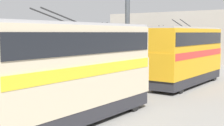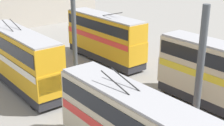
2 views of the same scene
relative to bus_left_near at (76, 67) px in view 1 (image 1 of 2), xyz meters
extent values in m
cube|color=#A8A093|center=(34.54, 5.03, 1.07)|extent=(0.50, 36.00, 7.97)
cylinder|color=#42474C|center=(12.48, 5.03, 1.49)|extent=(0.43, 0.43, 8.82)
cube|color=#333338|center=(12.48, 5.03, -2.88)|extent=(0.78, 0.78, 0.08)
cylinder|color=black|center=(3.93, -1.05, -2.46)|extent=(0.92, 0.30, 0.92)
cylinder|color=black|center=(3.93, 1.05, -2.46)|extent=(0.92, 0.30, 0.92)
cube|color=#28282D|center=(-0.01, 0.00, -2.29)|extent=(10.47, 2.45, 0.76)
cube|color=beige|center=(-0.01, 0.00, -0.85)|extent=(10.68, 2.50, 2.12)
cube|color=yellow|center=(-0.01, 0.00, -0.07)|extent=(10.36, 2.54, 0.55)
cube|color=beige|center=(-0.01, 0.00, 1.15)|extent=(10.58, 2.42, 1.89)
cube|color=black|center=(-0.01, 0.00, 1.25)|extent=(10.26, 2.51, 1.04)
cube|color=#9E9EA3|center=(-0.01, 0.00, 2.16)|extent=(10.47, 2.25, 0.14)
cube|color=black|center=(5.27, 0.00, -0.64)|extent=(0.12, 2.30, 1.35)
cylinder|color=#282828|center=(-1.35, -0.35, 2.52)|extent=(2.35, 0.07, 0.65)
cylinder|color=#282828|center=(-1.35, 0.35, 2.52)|extent=(2.35, 0.07, 0.65)
cylinder|color=black|center=(18.55, -1.05, -2.43)|extent=(0.97, 0.30, 0.97)
cylinder|color=black|center=(18.55, 1.05, -2.43)|extent=(0.97, 0.30, 0.97)
cylinder|color=black|center=(10.63, -1.05, -2.43)|extent=(0.97, 0.30, 0.97)
cylinder|color=black|center=(10.63, 1.05, -2.43)|extent=(0.97, 0.30, 0.97)
cube|color=#28282D|center=(14.49, 0.00, -2.27)|extent=(10.70, 2.45, 0.77)
cube|color=gold|center=(14.49, 0.00, -0.83)|extent=(10.91, 2.50, 2.10)
cube|color=red|center=(14.49, 0.00, -0.06)|extent=(10.59, 2.54, 0.55)
cube|color=gold|center=(14.49, 0.00, 1.15)|extent=(10.81, 2.42, 1.87)
cube|color=black|center=(14.49, 0.00, 1.24)|extent=(10.48, 2.51, 1.03)
cube|color=#9E9EA3|center=(14.49, 0.00, 2.15)|extent=(10.70, 2.25, 0.14)
cube|color=black|center=(19.89, 0.00, -0.63)|extent=(0.12, 2.30, 1.34)
cylinder|color=#282828|center=(13.13, -0.35, 2.51)|extent=(2.35, 0.07, 0.65)
cylinder|color=#282828|center=(13.13, 0.35, 2.51)|extent=(2.35, 0.07, 0.65)
cylinder|color=black|center=(2.43, 9.01, -2.44)|extent=(0.95, 0.30, 0.95)
cylinder|color=black|center=(8.93, 9.01, -2.41)|extent=(1.01, 0.30, 1.01)
cylinder|color=black|center=(8.93, 11.11, -2.41)|extent=(1.01, 0.30, 1.01)
cylinder|color=black|center=(17.15, 9.01, -2.41)|extent=(1.01, 0.30, 1.01)
cylinder|color=black|center=(17.15, 11.11, -2.41)|extent=(1.01, 0.30, 1.01)
cube|color=#28282D|center=(13.14, 10.06, -2.25)|extent=(10.99, 2.45, 0.78)
cube|color=gold|center=(13.14, 10.06, -0.85)|extent=(11.21, 2.50, 2.02)
cube|color=silver|center=(13.14, 10.06, -0.12)|extent=(10.88, 2.54, 0.55)
cube|color=gold|center=(13.14, 10.06, 1.14)|extent=(11.10, 2.42, 1.97)
cube|color=black|center=(13.14, 10.06, 1.24)|extent=(10.76, 2.51, 1.08)
cube|color=#9E9EA3|center=(13.14, 10.06, 2.19)|extent=(10.99, 2.25, 0.14)
cube|color=black|center=(7.59, 10.06, -0.65)|extent=(0.12, 2.30, 1.29)
cylinder|color=#282828|center=(14.54, 9.71, 2.56)|extent=(2.35, 0.07, 0.65)
cylinder|color=#282828|center=(14.54, 10.41, 2.56)|extent=(2.35, 0.07, 0.65)
cylinder|color=black|center=(23.24, 9.01, -2.40)|extent=(1.04, 0.30, 1.04)
cylinder|color=black|center=(23.24, 11.11, -2.40)|extent=(1.04, 0.30, 1.04)
cylinder|color=black|center=(30.04, 9.01, -2.40)|extent=(1.04, 0.30, 1.04)
cylinder|color=black|center=(30.04, 11.11, -2.40)|extent=(1.04, 0.30, 1.04)
cube|color=#28282D|center=(26.74, 10.06, -2.24)|extent=(9.61, 2.45, 0.78)
cube|color=slate|center=(26.74, 10.06, -0.72)|extent=(9.81, 2.50, 2.26)
cube|color=yellow|center=(26.74, 10.06, 0.13)|extent=(9.51, 2.54, 0.55)
cube|color=slate|center=(26.74, 10.06, 1.22)|extent=(9.71, 2.42, 1.62)
cube|color=black|center=(26.74, 10.06, 1.30)|extent=(9.41, 2.51, 0.89)
cube|color=#9E9EA3|center=(26.74, 10.06, 2.10)|extent=(9.61, 2.25, 0.14)
cube|color=black|center=(21.90, 10.06, -0.49)|extent=(0.12, 2.30, 1.44)
cylinder|color=#282828|center=(27.97, 9.71, 2.46)|extent=(2.35, 0.07, 0.65)
cylinder|color=#282828|center=(27.97, 10.41, 2.46)|extent=(2.35, 0.07, 0.65)
cube|color=#2D2D33|center=(2.86, 5.51, -2.52)|extent=(0.31, 0.22, 0.80)
cube|color=tan|center=(2.86, 5.51, -1.78)|extent=(0.43, 0.26, 0.69)
sphere|color=beige|center=(2.86, 5.51, -1.32)|extent=(0.23, 0.23, 0.23)
cylinder|color=#235638|center=(5.38, 7.60, -2.45)|extent=(0.57, 0.57, 0.95)
cylinder|color=#235638|center=(5.38, 7.60, -2.45)|extent=(0.59, 0.59, 0.04)
camera|label=1|loc=(-11.60, -10.71, 1.75)|focal=50.00mm
camera|label=2|loc=(-11.62, 19.76, 8.68)|focal=50.00mm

